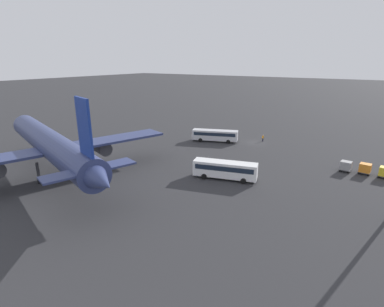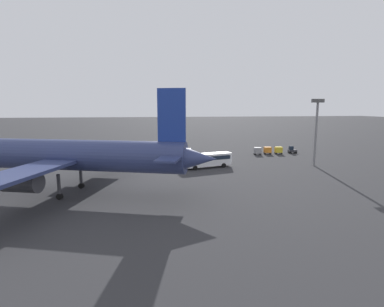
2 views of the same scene
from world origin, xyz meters
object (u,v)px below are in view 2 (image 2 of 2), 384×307
Objects in this scene: shuttle_bus_far at (207,159)px; worker_person at (178,147)px; shuttle_bus_near at (145,148)px; cargo_cart_yellow at (278,150)px; airplane at (60,155)px; cargo_cart_orange at (268,150)px; cargo_cart_grey at (258,151)px; baggage_tug at (292,150)px.

shuttle_bus_far reaches higher than worker_person.
shuttle_bus_near reaches higher than cargo_cart_yellow.
airplane is 39.77m from shuttle_bus_near.
shuttle_bus_far reaches higher than cargo_cart_orange.
worker_person is (-23.38, -44.26, -5.16)m from airplane.
cargo_cart_grey is (3.20, 0.48, 0.00)m from cargo_cart_orange.
airplane is 31.11m from shuttle_bus_far.
baggage_tug is 10.99m from cargo_cart_grey.
cargo_cart_grey is at bearing 149.14° from shuttle_bus_near.
baggage_tug reaches higher than cargo_cart_orange.
cargo_cart_orange is (-21.06, -16.02, -0.72)m from shuttle_bus_far.
worker_person is 0.80× the size of cargo_cart_grey.
airplane is 4.12× the size of shuttle_bus_far.
shuttle_bus_far is at bearing 37.27° from cargo_cart_orange.
cargo_cart_yellow and cargo_cart_grey have the same top height.
cargo_cart_orange is 3.23m from cargo_cart_grey.
shuttle_bus_far reaches higher than cargo_cart_grey.
cargo_cart_yellow is 1.00× the size of cargo_cart_orange.
airplane is at bearing 36.17° from baggage_tug.
baggage_tug is at bearing -165.04° from shuttle_bus_far.
shuttle_bus_far is at bearing 33.04° from cargo_cart_yellow.
airplane is 22.03× the size of cargo_cart_yellow.
airplane is at bearing 15.72° from shuttle_bus_far.
shuttle_bus_near is 1.02× the size of shuttle_bus_far.
shuttle_bus_near is (-12.87, -37.39, -4.21)m from airplane.
shuttle_bus_near is 4.71× the size of baggage_tug.
cargo_cart_yellow is (4.54, 0.81, 0.25)m from baggage_tug.
shuttle_bus_near is at bearing -90.70° from airplane.
airplane is at bearing 31.83° from cargo_cart_yellow.
shuttle_bus_far is at bearing -131.01° from airplane.
shuttle_bus_near is 38.36m from cargo_cart_yellow.
airplane is 22.03× the size of cargo_cart_orange.
worker_person is 27.23m from cargo_cart_orange.
cargo_cart_yellow is at bearing -177.95° from cargo_cart_grey.
cargo_cart_yellow is at bearing -129.88° from airplane.
cargo_cart_grey is (-31.51, 6.11, -0.63)m from shuttle_bus_near.
cargo_cart_orange is at bearing -127.98° from airplane.
cargo_cart_yellow is (-27.39, 12.74, 0.32)m from worker_person.
shuttle_bus_far is 5.35× the size of cargo_cart_grey.
shuttle_bus_far is 5.35× the size of cargo_cart_yellow.
shuttle_bus_near is at bearing -0.94° from baggage_tug.
shuttle_bus_far is (-13.65, 21.65, 0.09)m from shuttle_bus_near.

